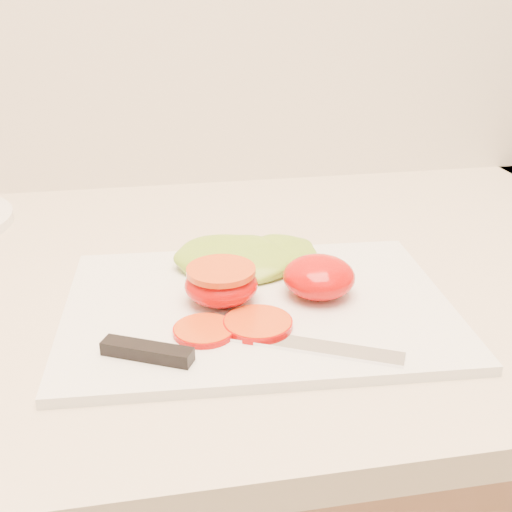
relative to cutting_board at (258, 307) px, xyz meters
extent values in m
cube|color=beige|center=(0.33, 0.10, -0.02)|extent=(3.92, 0.65, 0.03)
cube|color=silver|center=(0.00, 0.00, 0.00)|extent=(0.39, 0.29, 0.01)
ellipsoid|color=red|center=(0.06, 0.01, 0.02)|extent=(0.07, 0.07, 0.04)
ellipsoid|color=red|center=(-0.03, 0.01, 0.02)|extent=(0.07, 0.07, 0.04)
cylinder|color=#B5200F|center=(-0.03, 0.01, 0.04)|extent=(0.07, 0.07, 0.01)
cylinder|color=#E95C11|center=(-0.01, -0.05, 0.01)|extent=(0.06, 0.06, 0.01)
cylinder|color=#E95C11|center=(-0.06, -0.05, 0.01)|extent=(0.05, 0.05, 0.01)
ellipsoid|color=#80A32B|center=(-0.01, 0.08, 0.02)|extent=(0.15, 0.12, 0.02)
ellipsoid|color=#80A32B|center=(0.04, 0.08, 0.02)|extent=(0.13, 0.11, 0.02)
cube|color=silver|center=(0.03, -0.09, 0.01)|extent=(0.16, 0.09, 0.00)
cube|color=black|center=(-0.11, -0.08, 0.01)|extent=(0.08, 0.05, 0.01)
camera|label=1|loc=(-0.10, -0.54, 0.30)|focal=45.00mm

